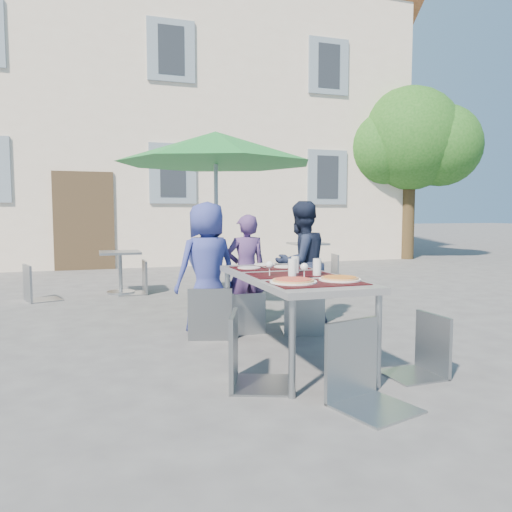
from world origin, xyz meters
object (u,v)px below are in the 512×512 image
object	(u,v)px
child_0	(207,267)
chair_5	(364,313)
child_2	(301,263)
bg_chair_l_0	(35,260)
patio_umbrella	(216,149)
child_1	(246,270)
chair_0	(211,281)
dining_table	(291,281)
bg_chair_r_0	(138,257)
chair_4	(424,308)
pizza_near_right	(340,279)
cafe_table_1	(308,255)
chair_3	(248,304)
chair_1	(246,288)
cafe_table_0	(120,266)
bg_chair_r_1	(331,252)
chair_2	(303,281)
pizza_near_left	(293,281)
bg_chair_l_1	(266,253)

from	to	relation	value
child_0	chair_5	bearing A→B (deg)	88.12
child_2	bg_chair_l_0	world-z (taller)	child_2
child_2	patio_umbrella	world-z (taller)	patio_umbrella
child_1	chair_0	bearing A→B (deg)	41.61
dining_table	child_2	distance (m)	1.40
bg_chair_r_0	chair_4	bearing A→B (deg)	-69.48
chair_4	pizza_near_right	bearing A→B (deg)	158.99
chair_4	patio_umbrella	world-z (taller)	patio_umbrella
chair_5	cafe_table_1	xyz separation A→B (m)	(2.31, 6.06, -0.17)
chair_0	chair_4	bearing A→B (deg)	-51.26
chair_0	chair_4	xyz separation A→B (m)	(1.34, -1.67, -0.06)
chair_4	chair_3	bearing A→B (deg)	172.25
child_1	cafe_table_1	xyz separation A→B (m)	(2.36, 3.57, -0.17)
child_1	chair_4	size ratio (longest dim) A/B	1.38
chair_1	bg_chair_l_0	bearing A→B (deg)	129.87
dining_table	cafe_table_0	size ratio (longest dim) A/B	2.74
cafe_table_0	bg_chair_r_1	size ratio (longest dim) A/B	0.76
chair_2	child_2	bearing A→B (deg)	69.96
cafe_table_0	patio_umbrella	bearing A→B (deg)	-52.47
cafe_table_1	child_1	bearing A→B (deg)	-123.51
cafe_table_0	child_1	bearing A→B (deg)	-66.13
chair_2	chair_4	world-z (taller)	chair_2
dining_table	bg_chair_r_0	bearing A→B (deg)	103.20
chair_1	cafe_table_1	xyz separation A→B (m)	(2.47, 3.91, -0.02)
cafe_table_1	chair_5	bearing A→B (deg)	-110.83
child_1	chair_3	world-z (taller)	child_1
chair_3	patio_umbrella	world-z (taller)	patio_umbrella
bg_chair_l_0	child_2	bearing A→B (deg)	-40.21
chair_3	cafe_table_0	bearing A→B (deg)	98.06
pizza_near_left	chair_4	bearing A→B (deg)	-12.88
cafe_table_1	bg_chair_l_1	bearing A→B (deg)	-172.69
child_2	chair_0	bearing A→B (deg)	-2.70
chair_0	bg_chair_l_1	world-z (taller)	chair_0
dining_table	bg_chair_l_1	size ratio (longest dim) A/B	2.01
chair_3	bg_chair_r_1	size ratio (longest dim) A/B	1.19
pizza_near_right	child_1	size ratio (longest dim) A/B	0.26
dining_table	bg_chair_r_1	world-z (taller)	bg_chair_r_1
chair_2	patio_umbrella	bearing A→B (deg)	105.65
child_1	chair_4	distance (m)	2.26
cafe_table_0	chair_1	bearing A→B (deg)	-70.18
child_0	bg_chair_r_1	distance (m)	4.93
bg_chair_l_0	chair_3	bearing A→B (deg)	-66.73
cafe_table_0	child_0	bearing A→B (deg)	-75.79
cafe_table_0	bg_chair_r_0	distance (m)	0.32
chair_4	bg_chair_r_1	distance (m)	5.93
chair_0	chair_1	xyz separation A→B (m)	(0.41, 0.09, -0.11)
dining_table	pizza_near_right	xyz separation A→B (m)	(0.22, -0.48, 0.07)
chair_0	chair_1	world-z (taller)	chair_0
chair_5	cafe_table_1	bearing A→B (deg)	69.17
chair_0	bg_chair_r_0	size ratio (longest dim) A/B	1.00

